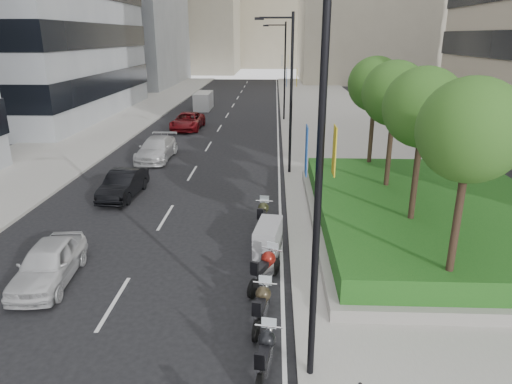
# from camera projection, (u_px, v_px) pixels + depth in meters

# --- Properties ---
(sidewalk_right) EXTENTS (10.00, 100.00, 0.15)m
(sidewalk_right) POSITION_uv_depth(u_px,v_px,m) (341.00, 133.00, 38.18)
(sidewalk_right) COLOR #9E9B93
(sidewalk_right) RESTS_ON ground
(sidewalk_left) EXTENTS (8.00, 100.00, 0.15)m
(sidewalk_left) POSITION_uv_depth(u_px,v_px,m) (94.00, 131.00, 38.98)
(sidewalk_left) COLOR #9E9B93
(sidewalk_left) RESTS_ON ground
(lane_edge) EXTENTS (0.12, 100.00, 0.01)m
(lane_edge) POSITION_uv_depth(u_px,v_px,m) (278.00, 133.00, 38.40)
(lane_edge) COLOR silver
(lane_edge) RESTS_ON ground
(lane_centre) EXTENTS (0.12, 100.00, 0.01)m
(lane_centre) POSITION_uv_depth(u_px,v_px,m) (217.00, 133.00, 38.60)
(lane_centre) COLOR silver
(lane_centre) RESTS_ON ground
(planter) EXTENTS (10.00, 14.00, 0.40)m
(planter) POSITION_uv_depth(u_px,v_px,m) (431.00, 223.00, 19.15)
(planter) COLOR gray
(planter) RESTS_ON sidewalk_right
(hedge) EXTENTS (9.40, 13.40, 0.80)m
(hedge) POSITION_uv_depth(u_px,v_px,m) (432.00, 209.00, 18.96)
(hedge) COLOR #144914
(hedge) RESTS_ON planter
(tree_0) EXTENTS (2.80, 2.80, 6.30)m
(tree_0) POSITION_uv_depth(u_px,v_px,m) (471.00, 131.00, 11.89)
(tree_0) COLOR #332319
(tree_0) RESTS_ON planter
(tree_1) EXTENTS (2.80, 2.80, 6.30)m
(tree_1) POSITION_uv_depth(u_px,v_px,m) (424.00, 108.00, 15.67)
(tree_1) COLOR #332319
(tree_1) RESTS_ON planter
(tree_2) EXTENTS (2.80, 2.80, 6.30)m
(tree_2) POSITION_uv_depth(u_px,v_px,m) (395.00, 94.00, 19.45)
(tree_2) COLOR #332319
(tree_2) RESTS_ON planter
(tree_3) EXTENTS (2.80, 2.80, 6.30)m
(tree_3) POSITION_uv_depth(u_px,v_px,m) (375.00, 85.00, 23.23)
(tree_3) COLOR #332319
(tree_3) RESTS_ON planter
(lamp_post_0) EXTENTS (2.34, 0.45, 9.00)m
(lamp_post_0) POSITION_uv_depth(u_px,v_px,m) (311.00, 176.00, 9.34)
(lamp_post_0) COLOR black
(lamp_post_0) RESTS_ON ground
(lamp_post_1) EXTENTS (2.34, 0.45, 9.00)m
(lamp_post_1) POSITION_uv_depth(u_px,v_px,m) (289.00, 87.00, 25.40)
(lamp_post_1) COLOR black
(lamp_post_1) RESTS_ON ground
(lamp_post_2) EXTENTS (2.34, 0.45, 9.00)m
(lamp_post_2) POSITION_uv_depth(u_px,v_px,m) (283.00, 67.00, 42.41)
(lamp_post_2) COLOR black
(lamp_post_2) RESTS_ON ground
(motorcycle_2) EXTENTS (0.69, 2.07, 1.03)m
(motorcycle_2) POSITION_uv_depth(u_px,v_px,m) (265.00, 354.00, 10.93)
(motorcycle_2) COLOR black
(motorcycle_2) RESTS_ON ground
(motorcycle_3) EXTENTS (0.70, 2.09, 1.05)m
(motorcycle_3) POSITION_uv_depth(u_px,v_px,m) (262.00, 306.00, 12.86)
(motorcycle_3) COLOR black
(motorcycle_3) RESTS_ON ground
(motorcycle_4) EXTENTS (1.10, 2.08, 1.11)m
(motorcycle_4) POSITION_uv_depth(u_px,v_px,m) (265.00, 269.00, 14.84)
(motorcycle_4) COLOR black
(motorcycle_4) RESTS_ON ground
(motorcycle_5) EXTENTS (1.10, 2.14, 1.23)m
(motorcycle_5) POSITION_uv_depth(u_px,v_px,m) (268.00, 240.00, 16.91)
(motorcycle_5) COLOR black
(motorcycle_5) RESTS_ON ground
(motorcycle_6) EXTENTS (0.73, 2.20, 1.10)m
(motorcycle_6) POSITION_uv_depth(u_px,v_px,m) (263.00, 216.00, 19.25)
(motorcycle_6) COLOR black
(motorcycle_6) RESTS_ON ground
(car_a) EXTENTS (1.93, 4.10, 1.36)m
(car_a) POSITION_uv_depth(u_px,v_px,m) (48.00, 263.00, 15.03)
(car_a) COLOR silver
(car_a) RESTS_ON ground
(car_b) EXTENTS (1.61, 4.12, 1.34)m
(car_b) POSITION_uv_depth(u_px,v_px,m) (123.00, 184.00, 23.07)
(car_b) COLOR black
(car_b) RESTS_ON ground
(car_c) EXTENTS (2.11, 4.99, 1.44)m
(car_c) POSITION_uv_depth(u_px,v_px,m) (157.00, 149.00, 30.10)
(car_c) COLOR #BABABC
(car_c) RESTS_ON ground
(car_d) EXTENTS (2.53, 5.25, 1.44)m
(car_d) POSITION_uv_depth(u_px,v_px,m) (188.00, 121.00, 39.77)
(car_d) COLOR maroon
(car_d) RESTS_ON ground
(delivery_van) EXTENTS (1.73, 4.44, 1.86)m
(delivery_van) POSITION_uv_depth(u_px,v_px,m) (203.00, 102.00, 50.47)
(delivery_van) COLOR silver
(delivery_van) RESTS_ON ground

